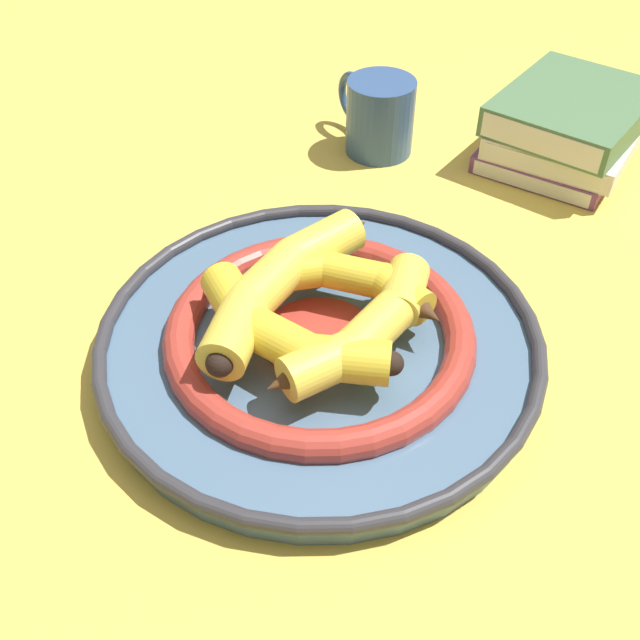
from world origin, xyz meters
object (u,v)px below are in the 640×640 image
book_stack (569,127)px  banana_c (280,281)px  banana_d (281,331)px  decorative_bowl (320,340)px  banana_a (364,330)px  banana_b (353,281)px  coffee_mug (378,115)px

book_stack → banana_c: bearing=-18.8°
banana_d → book_stack: 0.46m
decorative_bowl → book_stack: (-0.42, -0.06, 0.02)m
banana_a → banana_d: size_ratio=0.97×
banana_c → banana_d: bearing=34.2°
banana_b → banana_c: size_ratio=0.69×
banana_d → coffee_mug: coffee_mug is taller
banana_a → banana_c: (0.01, -0.09, 0.00)m
banana_b → banana_d: bearing=65.7°
decorative_bowl → coffee_mug: size_ratio=2.99×
banana_d → book_stack: size_ratio=0.84×
banana_b → coffee_mug: coffee_mug is taller
banana_a → banana_c: 0.09m
banana_d → banana_c: bearing=128.5°
decorative_bowl → banana_b: 0.06m
banana_c → book_stack: bearing=164.5°
banana_a → book_stack: 0.42m
decorative_bowl → banana_a: size_ratio=2.00×
banana_b → banana_d: size_ratio=0.77×
banana_c → coffee_mug: 0.32m
banana_c → book_stack: (-0.42, -0.02, -0.02)m
banana_a → coffee_mug: coffee_mug is taller
banana_b → banana_d: banana_d is taller
banana_b → coffee_mug: size_ratio=1.19×
decorative_bowl → banana_c: banana_c is taller
decorative_bowl → book_stack: book_stack is taller
decorative_bowl → coffee_mug: 0.34m
banana_a → banana_d: 0.06m
decorative_bowl → banana_d: size_ratio=1.94×
banana_c → banana_d: (0.04, 0.05, -0.00)m
decorative_bowl → banana_b: banana_b is taller
banana_c → banana_d: 0.06m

